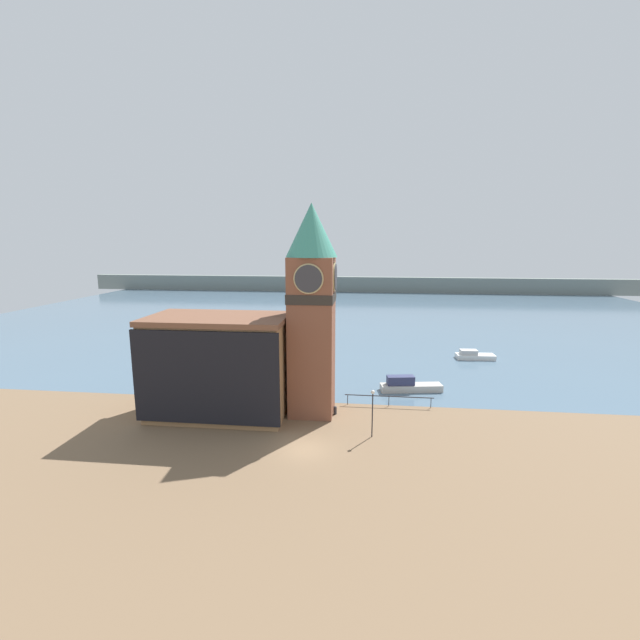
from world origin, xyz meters
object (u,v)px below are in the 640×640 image
pier_building (219,366)px  mooring_bollard_near (335,410)px  clock_tower (312,306)px  boat_near (408,386)px  lamp_post (373,405)px  boat_far (474,356)px

pier_building → mooring_bollard_near: 12.05m
clock_tower → boat_near: size_ratio=2.86×
lamp_post → mooring_bollard_near: bearing=128.0°
clock_tower → boat_near: (9.96, 7.24, -10.03)m
boat_near → mooring_bollard_near: 10.71m
clock_tower → pier_building: size_ratio=1.51×
boat_near → mooring_bollard_near: size_ratio=8.52×
pier_building → boat_far: size_ratio=2.46×
pier_building → boat_far: pier_building is taller
boat_far → lamp_post: 30.53m
boat_near → boat_far: boat_near is taller
boat_far → lamp_post: size_ratio=1.28×
clock_tower → boat_near: clock_tower is taller
boat_near → lamp_post: lamp_post is taller
boat_near → boat_far: size_ratio=1.30×
boat_near → lamp_post: 12.90m
clock_tower → lamp_post: bearing=-39.3°
mooring_bollard_near → clock_tower: bearing=174.5°
pier_building → lamp_post: 15.22m
clock_tower → pier_building: clock_tower is taller
pier_building → clock_tower: bearing=8.5°
clock_tower → pier_building: 10.68m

